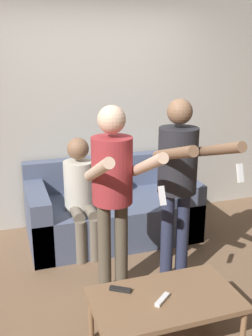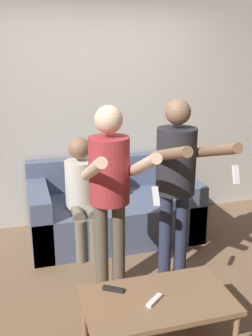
{
  "view_description": "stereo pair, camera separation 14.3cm",
  "coord_description": "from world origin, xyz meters",
  "px_view_note": "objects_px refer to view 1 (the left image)",
  "views": [
    {
      "loc": [
        -1.0,
        -2.8,
        2.02
      ],
      "look_at": [
        0.09,
        0.53,
        0.94
      ],
      "focal_mm": 42.0,
      "sensor_mm": 36.0,
      "label": 1
    },
    {
      "loc": [
        -0.87,
        -2.84,
        2.02
      ],
      "look_at": [
        0.09,
        0.53,
        0.94
      ],
      "focal_mm": 42.0,
      "sensor_mm": 36.0,
      "label": 2
    }
  ],
  "objects_px": {
    "coffee_table": "(165,302)",
    "remote_far": "(120,289)",
    "remote_near": "(162,300)",
    "person_seated": "(81,190)",
    "couch": "(111,211)",
    "person_standing_right": "(179,173)",
    "person_standing_left": "(113,182)"
  },
  "relations": [
    {
      "from": "coffee_table",
      "to": "remote_far",
      "type": "height_order",
      "value": "remote_far"
    },
    {
      "from": "remote_near",
      "to": "remote_far",
      "type": "height_order",
      "value": "same"
    },
    {
      "from": "person_seated",
      "to": "remote_near",
      "type": "height_order",
      "value": "person_seated"
    },
    {
      "from": "couch",
      "to": "person_standing_right",
      "type": "bearing_deg",
      "value": -75.42
    },
    {
      "from": "person_standing_left",
      "to": "person_seated",
      "type": "bearing_deg",
      "value": 96.31
    },
    {
      "from": "person_standing_left",
      "to": "coffee_table",
      "type": "xyz_separation_m",
      "value": [
        0.14,
        -0.73,
        -0.63
      ]
    },
    {
      "from": "person_standing_left",
      "to": "person_standing_right",
      "type": "xyz_separation_m",
      "value": [
        0.56,
        -0.0,
        0.02
      ]
    },
    {
      "from": "person_standing_left",
      "to": "coffee_table",
      "type": "bearing_deg",
      "value": -79.02
    },
    {
      "from": "coffee_table",
      "to": "remote_near",
      "type": "height_order",
      "value": "remote_near"
    },
    {
      "from": "coffee_table",
      "to": "remote_far",
      "type": "xyz_separation_m",
      "value": [
        -0.27,
        0.16,
        0.05
      ]
    },
    {
      "from": "couch",
      "to": "coffee_table",
      "type": "xyz_separation_m",
      "value": [
        -0.14,
        -1.82,
        0.1
      ]
    },
    {
      "from": "person_standing_right",
      "to": "coffee_table",
      "type": "height_order",
      "value": "person_standing_right"
    },
    {
      "from": "person_standing_left",
      "to": "remote_near",
      "type": "xyz_separation_m",
      "value": [
        0.11,
        -0.77,
        -0.57
      ]
    },
    {
      "from": "couch",
      "to": "remote_near",
      "type": "xyz_separation_m",
      "value": [
        -0.17,
        -1.85,
        0.15
      ]
    },
    {
      "from": "person_standing_left",
      "to": "remote_near",
      "type": "distance_m",
      "value": 0.96
    },
    {
      "from": "person_standing_left",
      "to": "remote_far",
      "type": "height_order",
      "value": "person_standing_left"
    },
    {
      "from": "person_standing_left",
      "to": "person_seated",
      "type": "distance_m",
      "value": 0.92
    },
    {
      "from": "person_standing_left",
      "to": "person_seated",
      "type": "xyz_separation_m",
      "value": [
        -0.09,
        0.85,
        -0.35
      ]
    },
    {
      "from": "person_standing_left",
      "to": "remote_far",
      "type": "bearing_deg",
      "value": -102.14
    },
    {
      "from": "coffee_table",
      "to": "remote_far",
      "type": "relative_size",
      "value": 6.85
    },
    {
      "from": "coffee_table",
      "to": "person_seated",
      "type": "bearing_deg",
      "value": 98.49
    },
    {
      "from": "person_standing_right",
      "to": "coffee_table",
      "type": "bearing_deg",
      "value": -119.93
    },
    {
      "from": "person_standing_right",
      "to": "remote_near",
      "type": "distance_m",
      "value": 1.07
    },
    {
      "from": "person_seated",
      "to": "remote_far",
      "type": "height_order",
      "value": "person_seated"
    },
    {
      "from": "person_standing_left",
      "to": "remote_near",
      "type": "height_order",
      "value": "person_standing_left"
    },
    {
      "from": "remote_near",
      "to": "remote_far",
      "type": "xyz_separation_m",
      "value": [
        -0.23,
        0.2,
        0.0
      ]
    },
    {
      "from": "person_standing_right",
      "to": "remote_near",
      "type": "bearing_deg",
      "value": -120.87
    },
    {
      "from": "person_seated",
      "to": "remote_far",
      "type": "relative_size",
      "value": 8.08
    },
    {
      "from": "couch",
      "to": "person_standing_right",
      "type": "relative_size",
      "value": 1.1
    },
    {
      "from": "remote_far",
      "to": "couch",
      "type": "bearing_deg",
      "value": 76.26
    },
    {
      "from": "coffee_table",
      "to": "remote_near",
      "type": "bearing_deg",
      "value": -137.6
    },
    {
      "from": "couch",
      "to": "remote_near",
      "type": "distance_m",
      "value": 1.87
    }
  ]
}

